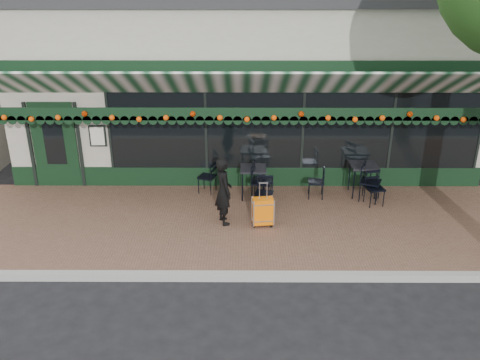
{
  "coord_description": "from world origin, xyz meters",
  "views": [
    {
      "loc": [
        -0.1,
        -8.07,
        5.41
      ],
      "look_at": [
        -0.15,
        1.6,
        1.31
      ],
      "focal_mm": 38.0,
      "sensor_mm": 36.0,
      "label": 1
    }
  ],
  "objects_px": {
    "suitcase": "(263,211)",
    "chair_a_left": "(316,182)",
    "cafe_table_a": "(364,168)",
    "chair_b_front": "(264,194)",
    "chair_b_left": "(207,177)",
    "chair_b_right": "(262,182)",
    "cafe_table_b": "(253,171)",
    "woman": "(224,191)",
    "chair_a_right": "(370,182)",
    "chair_a_front": "(375,189)"
  },
  "relations": [
    {
      "from": "chair_a_front",
      "to": "woman",
      "type": "bearing_deg",
      "value": -178.28
    },
    {
      "from": "cafe_table_a",
      "to": "chair_b_left",
      "type": "relative_size",
      "value": 0.98
    },
    {
      "from": "suitcase",
      "to": "cafe_table_b",
      "type": "height_order",
      "value": "suitcase"
    },
    {
      "from": "cafe_table_a",
      "to": "chair_a_left",
      "type": "distance_m",
      "value": 1.21
    },
    {
      "from": "cafe_table_b",
      "to": "chair_b_right",
      "type": "height_order",
      "value": "chair_b_right"
    },
    {
      "from": "cafe_table_a",
      "to": "chair_a_front",
      "type": "relative_size",
      "value": 0.97
    },
    {
      "from": "chair_b_left",
      "to": "cafe_table_b",
      "type": "bearing_deg",
      "value": 96.15
    },
    {
      "from": "suitcase",
      "to": "chair_b_front",
      "type": "height_order",
      "value": "suitcase"
    },
    {
      "from": "woman",
      "to": "chair_a_right",
      "type": "relative_size",
      "value": 1.6
    },
    {
      "from": "chair_a_right",
      "to": "chair_b_left",
      "type": "distance_m",
      "value": 3.97
    },
    {
      "from": "cafe_table_b",
      "to": "chair_a_left",
      "type": "xyz_separation_m",
      "value": [
        1.53,
        -0.02,
        -0.29
      ]
    },
    {
      "from": "chair_b_left",
      "to": "chair_b_right",
      "type": "xyz_separation_m",
      "value": [
        1.34,
        -0.5,
        0.09
      ]
    },
    {
      "from": "chair_a_front",
      "to": "suitcase",
      "type": "bearing_deg",
      "value": -171.1
    },
    {
      "from": "cafe_table_a",
      "to": "chair_b_front",
      "type": "distance_m",
      "value": 2.64
    },
    {
      "from": "woman",
      "to": "chair_b_front",
      "type": "bearing_deg",
      "value": -77.63
    },
    {
      "from": "chair_a_right",
      "to": "chair_b_front",
      "type": "relative_size",
      "value": 1.13
    },
    {
      "from": "chair_a_left",
      "to": "suitcase",
      "type": "bearing_deg",
      "value": -36.55
    },
    {
      "from": "chair_a_front",
      "to": "chair_b_left",
      "type": "bearing_deg",
      "value": 157.0
    },
    {
      "from": "woman",
      "to": "cafe_table_b",
      "type": "relative_size",
      "value": 1.99
    },
    {
      "from": "suitcase",
      "to": "cafe_table_a",
      "type": "distance_m",
      "value": 3.02
    },
    {
      "from": "cafe_table_b",
      "to": "chair_b_left",
      "type": "relative_size",
      "value": 0.95
    },
    {
      "from": "cafe_table_a",
      "to": "chair_a_front",
      "type": "height_order",
      "value": "chair_a_front"
    },
    {
      "from": "chair_b_front",
      "to": "cafe_table_b",
      "type": "bearing_deg",
      "value": 115.57
    },
    {
      "from": "chair_b_right",
      "to": "chair_b_front",
      "type": "relative_size",
      "value": 1.16
    },
    {
      "from": "chair_b_left",
      "to": "chair_b_front",
      "type": "xyz_separation_m",
      "value": [
        1.37,
        -1.06,
        0.02
      ]
    },
    {
      "from": "chair_b_front",
      "to": "chair_b_right",
      "type": "bearing_deg",
      "value": 102.31
    },
    {
      "from": "chair_b_left",
      "to": "chair_b_front",
      "type": "distance_m",
      "value": 1.73
    },
    {
      "from": "chair_a_right",
      "to": "chair_a_front",
      "type": "relative_size",
      "value": 1.16
    },
    {
      "from": "chair_b_left",
      "to": "chair_b_right",
      "type": "distance_m",
      "value": 1.43
    },
    {
      "from": "cafe_table_b",
      "to": "chair_b_front",
      "type": "height_order",
      "value": "chair_b_front"
    },
    {
      "from": "suitcase",
      "to": "chair_b_front",
      "type": "relative_size",
      "value": 1.21
    },
    {
      "from": "chair_b_right",
      "to": "chair_b_left",
      "type": "bearing_deg",
      "value": 80.73
    },
    {
      "from": "chair_a_front",
      "to": "chair_b_right",
      "type": "relative_size",
      "value": 0.84
    },
    {
      "from": "woman",
      "to": "suitcase",
      "type": "xyz_separation_m",
      "value": [
        0.85,
        -0.15,
        -0.42
      ]
    },
    {
      "from": "cafe_table_a",
      "to": "chair_b_left",
      "type": "xyz_separation_m",
      "value": [
        -3.83,
        0.13,
        -0.31
      ]
    },
    {
      "from": "suitcase",
      "to": "chair_a_left",
      "type": "xyz_separation_m",
      "value": [
        1.35,
        1.49,
        0.05
      ]
    },
    {
      "from": "woman",
      "to": "chair_a_front",
      "type": "height_order",
      "value": "woman"
    },
    {
      "from": "chair_a_left",
      "to": "chair_a_right",
      "type": "bearing_deg",
      "value": 87.45
    },
    {
      "from": "chair_b_left",
      "to": "chair_b_front",
      "type": "height_order",
      "value": "chair_b_front"
    },
    {
      "from": "chair_b_front",
      "to": "woman",
      "type": "bearing_deg",
      "value": -138.62
    },
    {
      "from": "woman",
      "to": "suitcase",
      "type": "bearing_deg",
      "value": -119.97
    },
    {
      "from": "suitcase",
      "to": "chair_a_right",
      "type": "bearing_deg",
      "value": 18.97
    },
    {
      "from": "woman",
      "to": "suitcase",
      "type": "distance_m",
      "value": 0.96
    },
    {
      "from": "chair_a_front",
      "to": "chair_b_front",
      "type": "height_order",
      "value": "chair_b_front"
    },
    {
      "from": "suitcase",
      "to": "chair_b_left",
      "type": "xyz_separation_m",
      "value": [
        -1.32,
        1.78,
        0.06
      ]
    },
    {
      "from": "woman",
      "to": "chair_a_left",
      "type": "height_order",
      "value": "woman"
    },
    {
      "from": "suitcase",
      "to": "chair_a_left",
      "type": "distance_m",
      "value": 2.01
    },
    {
      "from": "cafe_table_b",
      "to": "woman",
      "type": "bearing_deg",
      "value": -116.17
    },
    {
      "from": "cafe_table_a",
      "to": "cafe_table_b",
      "type": "bearing_deg",
      "value": -177.04
    },
    {
      "from": "woman",
      "to": "chair_b_left",
      "type": "xyz_separation_m",
      "value": [
        -0.47,
        1.63,
        -0.36
      ]
    }
  ]
}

